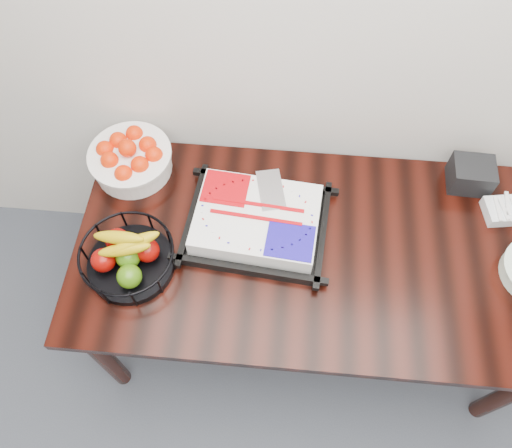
# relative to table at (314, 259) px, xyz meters

# --- Properties ---
(table) EXTENTS (1.80, 0.90, 0.75)m
(table) POSITION_rel_table_xyz_m (0.00, 0.00, 0.00)
(table) COLOR black
(table) RESTS_ON ground
(cake_tray) EXTENTS (0.55, 0.45, 0.11)m
(cake_tray) POSITION_rel_table_xyz_m (-0.23, 0.07, 0.13)
(cake_tray) COLOR black
(cake_tray) RESTS_ON table
(tangerine_bowl) EXTENTS (0.33, 0.33, 0.21)m
(tangerine_bowl) POSITION_rel_table_xyz_m (-0.75, 0.30, 0.18)
(tangerine_bowl) COLOR white
(tangerine_bowl) RESTS_ON table
(fruit_basket) EXTENTS (0.33, 0.33, 0.18)m
(fruit_basket) POSITION_rel_table_xyz_m (-0.67, -0.13, 0.16)
(fruit_basket) COLOR black
(fruit_basket) RESTS_ON table
(fork_bag) EXTENTS (0.20, 0.14, 0.05)m
(fork_bag) POSITION_rel_table_xyz_m (0.73, 0.22, 0.11)
(fork_bag) COLOR silver
(fork_bag) RESTS_ON table
(napkin_box) EXTENTS (0.16, 0.14, 0.11)m
(napkin_box) POSITION_rel_table_xyz_m (0.59, 0.35, 0.14)
(napkin_box) COLOR black
(napkin_box) RESTS_ON table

